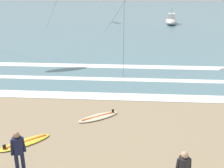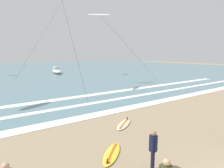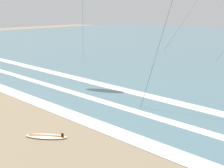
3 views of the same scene
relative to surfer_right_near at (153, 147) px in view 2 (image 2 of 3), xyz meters
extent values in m
cube|color=slate|center=(1.45, 51.66, -0.95)|extent=(140.00, 90.00, 0.01)
cube|color=white|center=(1.73, 7.06, -0.94)|extent=(48.41, 1.09, 0.01)
cube|color=white|center=(2.36, 10.09, -0.94)|extent=(56.32, 0.69, 0.01)
cube|color=white|center=(-0.21, 13.21, -0.94)|extent=(56.85, 1.01, 0.01)
cylinder|color=#141938|center=(0.08, 0.06, -0.55)|extent=(0.13, 0.13, 0.82)
cylinder|color=#141938|center=(-0.08, -0.06, -0.55)|extent=(0.13, 0.13, 0.82)
cylinder|color=#141938|center=(0.00, 0.00, 0.15)|extent=(0.32, 0.32, 0.58)
cylinder|color=#141938|center=(0.15, 0.11, 0.13)|extent=(0.16, 0.15, 0.56)
cylinder|color=#141938|center=(-0.15, -0.11, 0.13)|extent=(0.16, 0.15, 0.56)
sphere|color=#9E7051|center=(0.00, 0.00, 0.54)|extent=(0.21, 0.21, 0.21)
sphere|color=tan|center=(-4.73, 0.76, 0.54)|extent=(0.21, 0.21, 0.21)
sphere|color=tan|center=(-1.15, -1.53, 0.54)|extent=(0.21, 0.21, 0.21)
ellipsoid|color=beige|center=(2.13, 4.36, -0.91)|extent=(2.06, 1.70, 0.09)
cube|color=#D84C19|center=(2.13, 4.36, -0.86)|extent=(1.52, 1.11, 0.01)
cube|color=black|center=(2.80, 4.83, -0.79)|extent=(0.11, 0.08, 0.16)
ellipsoid|color=yellow|center=(-0.56, 1.86, -0.91)|extent=(1.97, 1.84, 0.09)
cube|color=#D84C19|center=(-0.56, 1.86, -0.86)|extent=(1.40, 1.26, 0.01)
cube|color=black|center=(-1.17, 1.32, -0.79)|extent=(0.10, 0.09, 0.16)
cylinder|color=#333333|center=(5.38, 31.36, 7.05)|extent=(10.72, 1.54, 16.03)
cylinder|color=#333333|center=(3.00, 14.33, 5.87)|extent=(0.22, 7.02, 13.67)
ellipsoid|color=white|center=(9.67, 19.24, 8.77)|extent=(3.16, 2.26, 0.43)
cylinder|color=#333333|center=(15.11, 18.67, 3.91)|extent=(10.89, 1.16, 9.74)
ellipsoid|color=beige|center=(9.74, 37.63, -0.51)|extent=(2.39, 5.38, 0.90)
cube|color=silver|center=(9.80, 38.02, 0.29)|extent=(1.29, 1.64, 0.70)
cylinder|color=#B2B2B2|center=(9.66, 37.03, 0.84)|extent=(0.08, 0.08, 1.80)
camera|label=1|loc=(3.66, -7.68, 5.16)|focal=44.83mm
camera|label=2|loc=(-5.14, -4.60, 3.43)|focal=31.05mm
camera|label=3|loc=(12.77, -2.63, 5.10)|focal=43.97mm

